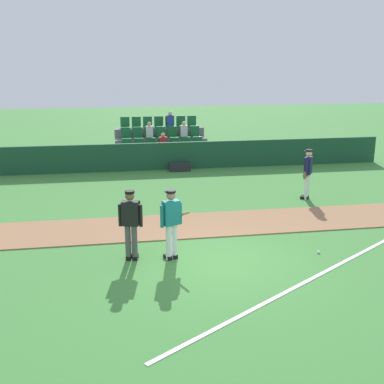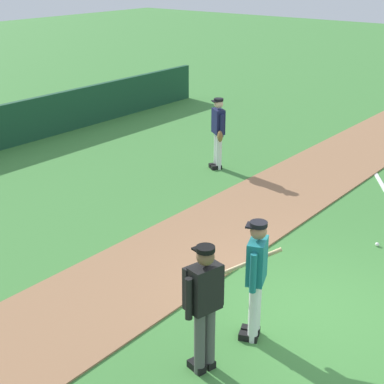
{
  "view_description": "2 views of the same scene",
  "coord_description": "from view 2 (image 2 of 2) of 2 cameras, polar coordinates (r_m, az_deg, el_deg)",
  "views": [
    {
      "loc": [
        -2.43,
        -10.67,
        4.78
      ],
      "look_at": [
        -0.17,
        2.57,
        1.1
      ],
      "focal_mm": 45.67,
      "sensor_mm": 36.0,
      "label": 1
    },
    {
      "loc": [
        -6.92,
        -3.12,
        4.91
      ],
      "look_at": [
        0.18,
        2.5,
        1.27
      ],
      "focal_mm": 55.0,
      "sensor_mm": 36.0,
      "label": 2
    }
  ],
  "objects": [
    {
      "name": "baseball",
      "position": [
        11.26,
        17.52,
        -4.87
      ],
      "size": [
        0.07,
        0.07,
        0.07
      ],
      "primitive_type": "sphere",
      "color": "white",
      "rests_on": "ground"
    },
    {
      "name": "umpire_home_plate",
      "position": [
        7.28,
        1.16,
        -10.6
      ],
      "size": [
        0.58,
        0.37,
        1.76
      ],
      "color": "#4C4C4C",
      "rests_on": "ground"
    },
    {
      "name": "ground_plane",
      "position": [
        9.04,
        12.06,
        -11.58
      ],
      "size": [
        80.0,
        80.0,
        0.0
      ],
      "primitive_type": "plane",
      "color": "#42843A"
    },
    {
      "name": "infield_dirt_path",
      "position": [
        10.34,
        -2.0,
        -6.37
      ],
      "size": [
        28.0,
        2.22,
        0.03
      ],
      "primitive_type": "cube",
      "color": "#9E704C",
      "rests_on": "ground"
    },
    {
      "name": "runner_navy_jersey",
      "position": [
        14.4,
        2.55,
        5.94
      ],
      "size": [
        0.5,
        0.57,
        1.76
      ],
      "color": "white",
      "rests_on": "ground"
    },
    {
      "name": "batter_teal_jersey",
      "position": [
        7.92,
        6.22,
        -8.1
      ],
      "size": [
        0.75,
        0.69,
        1.76
      ],
      "color": "white",
      "rests_on": "ground"
    }
  ]
}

